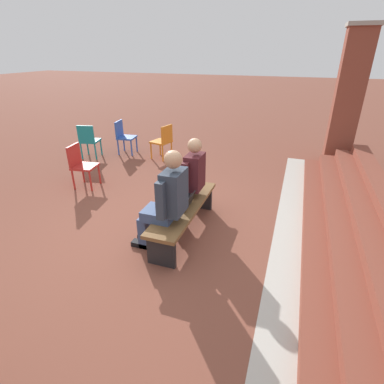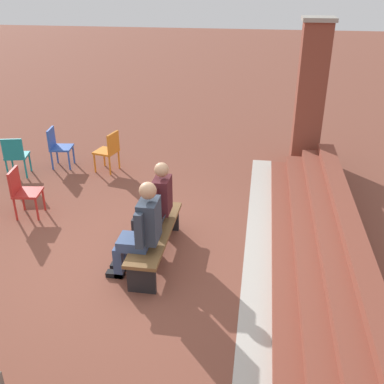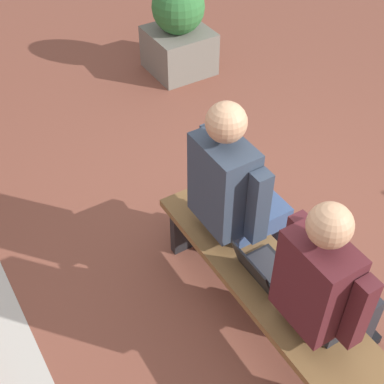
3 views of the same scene
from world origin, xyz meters
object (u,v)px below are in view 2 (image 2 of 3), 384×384
object	(u,v)px
bench	(155,236)
person_adult	(141,228)
plastic_chair_by_pillar	(109,149)
person_student	(155,202)
laptop	(155,229)
plastic_chair_mid_courtyard	(15,154)
plastic_chair_near_bench_right	(23,190)
plastic_chair_far_left	(58,145)

from	to	relation	value
bench	person_adult	xyz separation A→B (m)	(0.44, -0.07, 0.39)
plastic_chair_by_pillar	person_student	bearing A→B (deg)	31.43
plastic_chair_by_pillar	laptop	bearing A→B (deg)	29.10
person_student	person_adult	xyz separation A→B (m)	(0.79, -0.00, 0.02)
plastic_chair_mid_courtyard	plastic_chair_by_pillar	xyz separation A→B (m)	(-0.56, 1.75, 0.00)
person_student	plastic_chair_by_pillar	bearing A→B (deg)	-148.57
plastic_chair_near_bench_right	laptop	bearing A→B (deg)	69.25
bench	plastic_chair_far_left	size ratio (longest dim) A/B	2.14
plastic_chair_mid_courtyard	plastic_chair_by_pillar	size ratio (longest dim) A/B	1.00
plastic_chair_by_pillar	plastic_chair_near_bench_right	size ratio (longest dim) A/B	1.00
bench	person_student	bearing A→B (deg)	-169.12
person_student	person_adult	distance (m)	0.79
bench	person_adult	size ratio (longest dim) A/B	1.28
plastic_chair_by_pillar	plastic_chair_near_bench_right	bearing A→B (deg)	-21.72
person_adult	plastic_chair_far_left	distance (m)	4.42
person_adult	plastic_chair_mid_courtyard	xyz separation A→B (m)	(-2.83, -3.33, -0.26)
person_student	plastic_chair_mid_courtyard	distance (m)	3.91
person_student	plastic_chair_near_bench_right	size ratio (longest dim) A/B	1.60
person_adult	plastic_chair_by_pillar	size ratio (longest dim) A/B	1.67
person_student	person_adult	bearing A→B (deg)	-0.26
person_student	plastic_chair_far_left	world-z (taller)	person_student
plastic_chair_mid_courtyard	plastic_chair_by_pillar	bearing A→B (deg)	107.87
laptop	plastic_chair_mid_courtyard	world-z (taller)	plastic_chair_mid_courtyard
person_adult	plastic_chair_by_pillar	xyz separation A→B (m)	(-3.39, -1.58, -0.26)
bench	plastic_chair_by_pillar	distance (m)	3.38
person_student	plastic_chair_by_pillar	world-z (taller)	person_student
plastic_chair_near_bench_right	bench	bearing A→B (deg)	70.10
plastic_chair_near_bench_right	plastic_chair_far_left	distance (m)	2.15
laptop	plastic_chair_mid_courtyard	bearing A→B (deg)	-125.42
bench	person_student	world-z (taller)	person_student
plastic_chair_by_pillar	plastic_chair_near_bench_right	world-z (taller)	same
bench	plastic_chair_far_left	bearing A→B (deg)	-137.14
person_student	plastic_chair_mid_courtyard	xyz separation A→B (m)	(-2.03, -3.34, -0.24)
person_student	plastic_chair_mid_courtyard	size ratio (longest dim) A/B	1.60
plastic_chair_near_bench_right	plastic_chair_mid_courtyard	bearing A→B (deg)	-147.94
bench	plastic_chair_near_bench_right	world-z (taller)	plastic_chair_near_bench_right
person_student	plastic_chair_by_pillar	distance (m)	3.05
person_adult	laptop	bearing A→B (deg)	168.22
person_adult	laptop	distance (m)	0.47
plastic_chair_by_pillar	plastic_chair_far_left	size ratio (longest dim) A/B	1.00
plastic_chair_mid_courtyard	person_adult	bearing A→B (deg)	49.70
bench	person_adult	distance (m)	0.59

